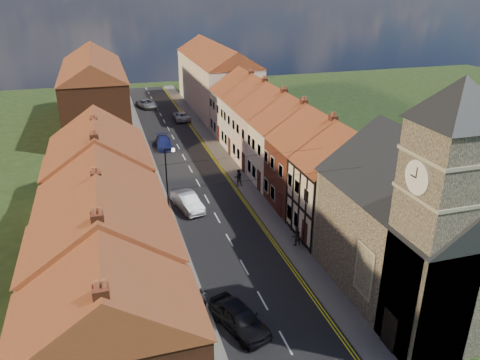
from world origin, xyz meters
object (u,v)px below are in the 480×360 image
(church, at_px, (427,219))
(pedestrian_right_b, at_px, (238,177))
(pedestrian_left, at_px, (203,300))
(car_near, at_px, (239,318))
(pedestrian_right, at_px, (296,236))
(car_distant, at_px, (147,104))
(car_far, at_px, (164,143))
(lamppost, at_px, (168,177))
(car_distant_b, at_px, (181,116))
(car_mid, at_px, (187,202))

(church, height_order, pedestrian_right_b, church)
(church, distance_m, pedestrian_left, 14.42)
(car_near, relative_size, pedestrian_right, 2.95)
(pedestrian_right_b, bearing_deg, car_near, 80.51)
(pedestrian_right_b, bearing_deg, car_distant, -74.68)
(pedestrian_left, xyz_separation_m, pedestrian_right, (8.63, 5.67, -0.06))
(car_far, bearing_deg, pedestrian_right_b, -65.88)
(lamppost, bearing_deg, church, -51.70)
(car_distant, xyz_separation_m, pedestrian_left, (-2.43, -52.95, 0.29))
(car_distant, distance_m, pedestrian_left, 53.01)
(lamppost, bearing_deg, pedestrian_left, -90.49)
(lamppost, bearing_deg, car_distant_b, 77.95)
(church, distance_m, lamppost, 21.38)
(lamppost, bearing_deg, car_near, -84.20)
(pedestrian_right, relative_size, car_distant_b, 0.33)
(car_near, relative_size, car_far, 1.02)
(car_near, xyz_separation_m, car_distant, (0.68, 54.97, -0.11))
(pedestrian_left, bearing_deg, pedestrian_right, 23.20)
(church, distance_m, car_mid, 21.23)
(church, bearing_deg, car_distant, 101.05)
(car_distant, xyz_separation_m, car_distant_b, (4.09, -8.92, -0.01))
(car_near, distance_m, pedestrian_left, 2.68)
(car_far, bearing_deg, church, -69.23)
(church, distance_m, car_near, 12.63)
(car_mid, bearing_deg, pedestrian_right, -64.82)
(pedestrian_right, bearing_deg, car_near, 46.41)
(lamppost, relative_size, pedestrian_right_b, 3.45)
(car_near, bearing_deg, pedestrian_right_b, 54.26)
(lamppost, relative_size, car_distant, 1.26)
(pedestrian_right, bearing_deg, car_distant, -84.33)
(church, distance_m, pedestrian_right_b, 21.99)
(car_distant, height_order, car_distant_b, car_distant)
(lamppost, height_order, car_far, lamppost)
(pedestrian_left, bearing_deg, car_distant, 77.25)
(car_mid, xyz_separation_m, car_distant, (0.63, 38.49, -0.09))
(lamppost, height_order, pedestrian_right_b, lamppost)
(car_mid, height_order, pedestrian_right, pedestrian_right)
(car_far, xyz_separation_m, pedestrian_right_b, (5.43, -14.12, 0.34))
(car_distant, relative_size, pedestrian_right_b, 2.74)
(car_mid, bearing_deg, lamppost, -178.30)
(lamppost, xyz_separation_m, pedestrian_right, (8.51, -8.36, -2.64))
(car_near, distance_m, pedestrian_right_b, 20.90)
(car_far, xyz_separation_m, car_distant_b, (4.32, 11.88, 0.01))
(pedestrian_left, distance_m, pedestrian_right_b, 19.58)
(car_distant, relative_size, car_distant_b, 1.01)
(car_mid, distance_m, pedestrian_right, 11.13)
(car_distant_b, bearing_deg, pedestrian_left, 81.71)
(car_distant, distance_m, pedestrian_right_b, 35.31)
(pedestrian_left, bearing_deg, car_far, 75.96)
(car_distant, bearing_deg, car_mid, -107.51)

